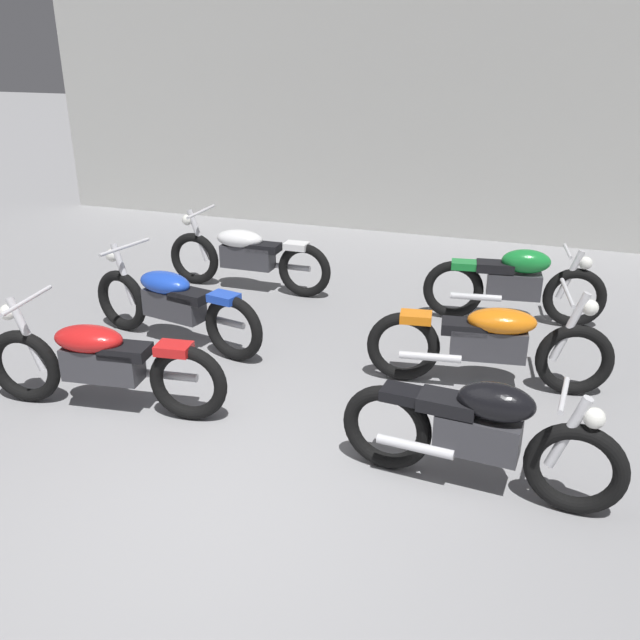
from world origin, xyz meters
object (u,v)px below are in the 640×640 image
object	(u,v)px
motorcycle_right_row_1	(490,341)
motorcycle_right_row_2	(515,283)
motorcycle_left_row_0	(101,362)
motorcycle_right_row_0	(479,432)
motorcycle_left_row_2	(247,255)
motorcycle_left_row_1	(173,303)

from	to	relation	value
motorcycle_right_row_1	motorcycle_right_row_2	distance (m)	1.66
motorcycle_left_row_0	motorcycle_right_row_0	world-z (taller)	motorcycle_left_row_0
motorcycle_left_row_2	motorcycle_right_row_1	distance (m)	3.55
motorcycle_left_row_1	motorcycle_right_row_2	size ratio (longest dim) A/B	1.09
motorcycle_left_row_2	motorcycle_right_row_2	distance (m)	3.23
motorcycle_right_row_2	motorcycle_right_row_0	bearing A→B (deg)	-90.16
motorcycle_right_row_2	motorcycle_right_row_1	bearing A→B (deg)	-93.47
motorcycle_left_row_0	motorcycle_left_row_1	bearing A→B (deg)	95.25
motorcycle_left_row_1	motorcycle_right_row_2	world-z (taller)	motorcycle_left_row_1
motorcycle_left_row_1	motorcycle_left_row_2	world-z (taller)	same
motorcycle_left_row_0	motorcycle_right_row_1	xyz separation A→B (m)	(3.03, 1.46, 0.00)
motorcycle_left_row_1	motorcycle_right_row_0	world-z (taller)	motorcycle_left_row_1
motorcycle_right_row_1	motorcycle_right_row_0	bearing A→B (deg)	-86.68
motorcycle_left_row_0	motorcycle_left_row_2	xyz separation A→B (m)	(-0.10, 3.14, 0.00)
motorcycle_left_row_2	motorcycle_right_row_0	distance (m)	4.58
motorcycle_left_row_1	motorcycle_left_row_0	bearing A→B (deg)	-84.75
motorcycle_right_row_0	motorcycle_right_row_1	bearing A→B (deg)	93.32
motorcycle_right_row_0	motorcycle_right_row_2	size ratio (longest dim) A/B	1.00
motorcycle_left_row_1	motorcycle_left_row_2	distance (m)	1.74
motorcycle_right_row_0	motorcycle_left_row_1	bearing A→B (deg)	155.15
motorcycle_right_row_0	motorcycle_right_row_1	xyz separation A→B (m)	(-0.09, 1.57, -0.01)
motorcycle_left_row_1	motorcycle_right_row_1	size ratio (longest dim) A/B	0.99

